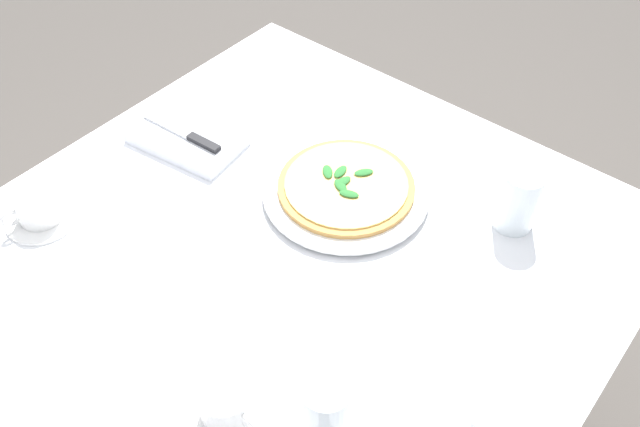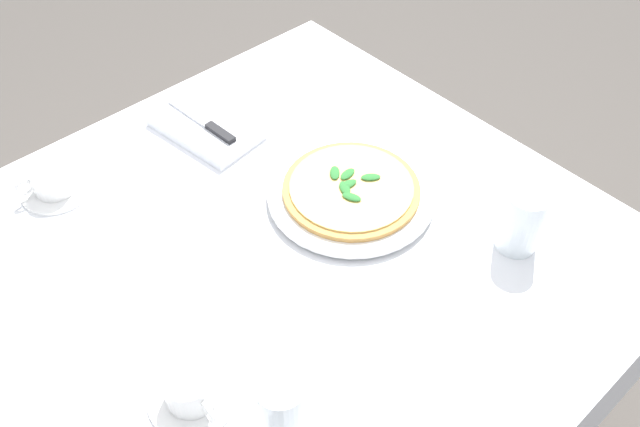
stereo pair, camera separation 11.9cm
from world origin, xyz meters
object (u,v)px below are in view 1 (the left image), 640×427
napkin_folded (187,139)px  water_glass_right_edge (517,203)px  pizza_plate (346,191)px  coffee_cup_center_back (226,404)px  water_glass_near_left (326,415)px  dinner_knife (185,133)px  coffee_cup_near_right (38,210)px  pizza (346,185)px

napkin_folded → water_glass_right_edge: bearing=-168.1°
pizza_plate → coffee_cup_center_back: bearing=107.3°
pizza_plate → coffee_cup_center_back: 0.47m
water_glass_near_left → napkin_folded: size_ratio=0.53×
water_glass_right_edge → dinner_knife: (0.61, 0.22, -0.03)m
coffee_cup_near_right → napkin_folded: size_ratio=0.56×
dinner_knife → coffee_cup_center_back: bearing=138.9°
coffee_cup_near_right → water_glass_near_left: 0.65m
water_glass_right_edge → dinner_knife: size_ratio=0.61×
pizza_plate → coffee_cup_near_right: size_ratio=2.34×
pizza → water_glass_near_left: (-0.27, 0.39, 0.03)m
pizza_plate → dinner_knife: dinner_knife is taller
pizza → napkin_folded: bearing=14.2°
pizza → coffee_cup_near_right: bearing=45.9°
dinner_knife → coffee_cup_near_right: bearing=78.1°
coffee_cup_near_right → coffee_cup_center_back: bearing=174.0°
pizza_plate → coffee_cup_near_right: 0.55m
pizza_plate → water_glass_near_left: 0.47m
pizza → napkin_folded: (0.34, 0.09, -0.01)m
coffee_cup_center_back → napkin_folded: bearing=-37.4°
dinner_knife → water_glass_right_edge: bearing=-164.2°
coffee_cup_center_back → pizza: bearing=-72.7°
pizza → water_glass_near_left: size_ratio=2.04×
coffee_cup_center_back → water_glass_near_left: (-0.13, -0.06, 0.03)m
coffee_cup_center_back → water_glass_right_edge: 0.60m
pizza_plate → coffee_cup_center_back: (-0.14, 0.45, 0.02)m
coffee_cup_near_right → dinner_knife: 0.31m
napkin_folded → dinner_knife: (0.00, 0.00, 0.01)m
water_glass_near_left → dinner_knife: size_ratio=0.63×
coffee_cup_center_back → coffee_cup_near_right: 0.53m
water_glass_near_left → dinner_knife: (0.60, -0.30, -0.03)m
water_glass_right_edge → water_glass_near_left: bearing=89.2°
pizza_plate → water_glass_right_edge: 0.31m
water_glass_right_edge → pizza_plate: bearing=25.9°
pizza → coffee_cup_near_right: 0.55m
coffee_cup_center_back → dinner_knife: bearing=-37.3°
water_glass_near_left → pizza_plate: bearing=-55.5°
pizza_plate → water_glass_near_left: water_glass_near_left is taller
pizza_plate → pizza: size_ratio=1.22×
water_glass_near_left → dinner_knife: bearing=-26.4°
coffee_cup_near_right → water_glass_right_edge: size_ratio=1.10×
coffee_cup_near_right → pizza_plate: bearing=-134.2°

